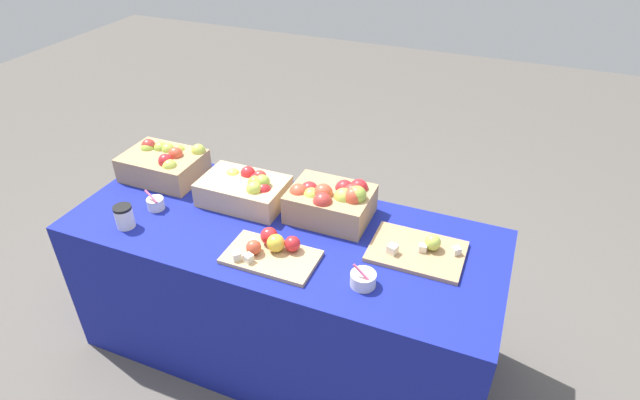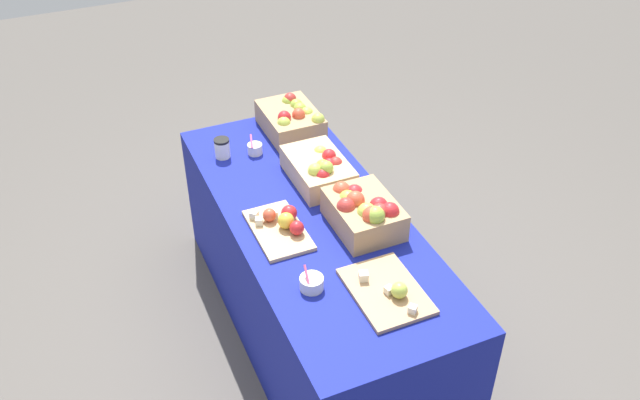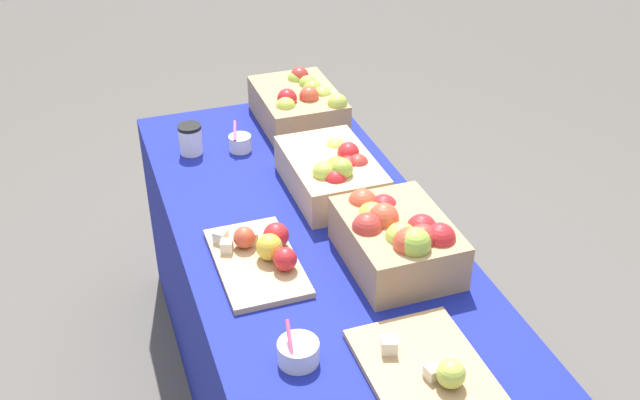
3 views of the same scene
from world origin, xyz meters
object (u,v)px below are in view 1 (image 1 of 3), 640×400
at_px(apple_crate_left, 164,163).
at_px(cutting_board_front, 271,250).
at_px(sample_bowl_near, 156,203).
at_px(sample_bowl_mid, 363,279).
at_px(apple_crate_middle, 246,189).
at_px(apple_crate_right, 332,201).
at_px(cutting_board_back, 419,250).
at_px(coffee_cup, 124,217).

xyz_separation_m(apple_crate_left, cutting_board_front, (0.77, -0.35, -0.04)).
height_order(sample_bowl_near, sample_bowl_mid, sample_bowl_mid).
distance_m(apple_crate_middle, apple_crate_right, 0.41).
height_order(cutting_board_front, cutting_board_back, cutting_board_front).
relative_size(apple_crate_left, apple_crate_right, 1.06).
bearing_deg(sample_bowl_near, cutting_board_back, 6.88).
bearing_deg(cutting_board_front, apple_crate_middle, 132.69).
bearing_deg(apple_crate_middle, coffee_cup, -136.53).
xyz_separation_m(apple_crate_middle, cutting_board_front, (0.28, -0.31, -0.04)).
bearing_deg(coffee_cup, cutting_board_front, 5.26).
xyz_separation_m(apple_crate_left, apple_crate_right, (0.89, -0.01, 0.01)).
bearing_deg(apple_crate_right, coffee_cup, -153.18).
bearing_deg(apple_crate_left, apple_crate_right, -0.77).
xyz_separation_m(apple_crate_left, sample_bowl_near, (0.13, -0.26, -0.05)).
distance_m(apple_crate_right, coffee_cup, 0.90).
height_order(sample_bowl_near, coffee_cup, coffee_cup).
bearing_deg(apple_crate_left, cutting_board_back, -4.88).
distance_m(cutting_board_front, coffee_cup, 0.68).
distance_m(apple_crate_right, sample_bowl_near, 0.80).
bearing_deg(cutting_board_back, sample_bowl_mid, -119.70).
distance_m(apple_crate_middle, cutting_board_back, 0.83).
xyz_separation_m(cutting_board_back, sample_bowl_mid, (-0.15, -0.26, 0.01)).
distance_m(apple_crate_left, cutting_board_back, 1.32).
relative_size(cutting_board_front, cutting_board_back, 0.98).
xyz_separation_m(cutting_board_front, cutting_board_back, (0.55, 0.24, -0.01)).
height_order(apple_crate_left, sample_bowl_mid, apple_crate_left).
relative_size(apple_crate_middle, cutting_board_front, 1.05).
height_order(cutting_board_back, sample_bowl_mid, sample_bowl_mid).
relative_size(apple_crate_right, sample_bowl_near, 3.69).
xyz_separation_m(apple_crate_middle, sample_bowl_near, (-0.35, -0.21, -0.04)).
xyz_separation_m(apple_crate_middle, cutting_board_back, (0.83, -0.07, -0.05)).
bearing_deg(sample_bowl_mid, cutting_board_back, 60.30).
bearing_deg(sample_bowl_mid, coffee_cup, -177.83).
bearing_deg(apple_crate_middle, sample_bowl_mid, -25.86).
distance_m(sample_bowl_near, coffee_cup, 0.17).
height_order(apple_crate_right, sample_bowl_mid, apple_crate_right).
bearing_deg(cutting_board_back, apple_crate_middle, 175.49).
height_order(apple_crate_left, coffee_cup, apple_crate_left).
height_order(apple_crate_left, sample_bowl_near, apple_crate_left).
distance_m(cutting_board_back, sample_bowl_near, 1.19).
bearing_deg(apple_crate_middle, apple_crate_left, 174.48).
distance_m(cutting_board_back, sample_bowl_mid, 0.30).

